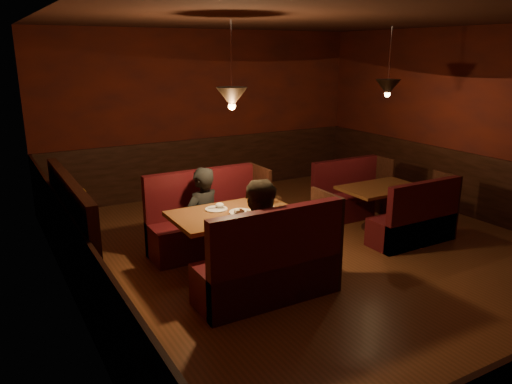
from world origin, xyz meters
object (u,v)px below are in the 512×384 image
second_table (380,198)px  diner_b (264,223)px  main_table (235,226)px  second_bench_near (416,223)px  main_bench_far (208,225)px  main_bench_near (272,271)px  second_bench_far (350,198)px  diner_a (202,199)px

second_table → diner_b: (-2.51, -0.93, 0.33)m
main_table → second_bench_near: 2.60m
main_table → main_bench_far: 0.84m
main_bench_near → second_bench_far: bearing=34.9°
diner_b → second_table: bearing=6.2°
main_table → second_table: 2.54m
main_table → diner_a: 0.69m
second_bench_far → second_table: bearing=-92.2°
main_table → main_bench_far: size_ratio=0.91×
diner_a → diner_b: diner_b is taller
main_bench_near → second_bench_near: 2.57m
main_bench_near → second_bench_far: (2.53, 1.77, -0.05)m
main_bench_far → diner_a: bearing=-133.9°
main_table → main_bench_far: (0.02, 0.80, -0.25)m
main_table → diner_a: bearing=100.2°
main_bench_near → main_bench_far: bearing=90.0°
main_table → main_bench_near: size_ratio=0.91×
second_table → second_bench_far: second_bench_far is taller
main_table → diner_b: size_ratio=0.87×
second_bench_near → diner_a: diner_a is taller
main_bench_near → second_table: (2.51, 1.08, 0.14)m
main_table → diner_b: diner_b is taller
main_bench_near → main_table: bearing=91.1°
second_bench_far → diner_b: bearing=-147.6°
main_bench_near → diner_a: diner_a is taller
second_table → diner_a: bearing=171.8°
main_bench_far → second_bench_far: size_ratio=1.23×
second_bench_far → second_bench_near: same height
main_table → diner_a: diner_a is taller
second_bench_near → main_table: bearing=171.0°
diner_a → diner_b: size_ratio=0.93×
second_bench_near → diner_a: bearing=158.3°
second_bench_near → diner_b: size_ratio=0.78×
second_bench_far → second_bench_near: bearing=-90.0°
main_bench_near → second_table: main_bench_near is taller
second_bench_far → diner_b: 3.05m
second_bench_near → diner_b: (-2.53, -0.24, 0.53)m
main_bench_far → main_bench_near: (0.00, -1.60, 0.00)m
diner_a → main_bench_near: bearing=75.7°
main_table → second_bench_near: bearing=-9.0°
main_bench_near → second_table: bearing=23.4°
second_bench_far → diner_b: (-2.53, -1.61, 0.53)m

